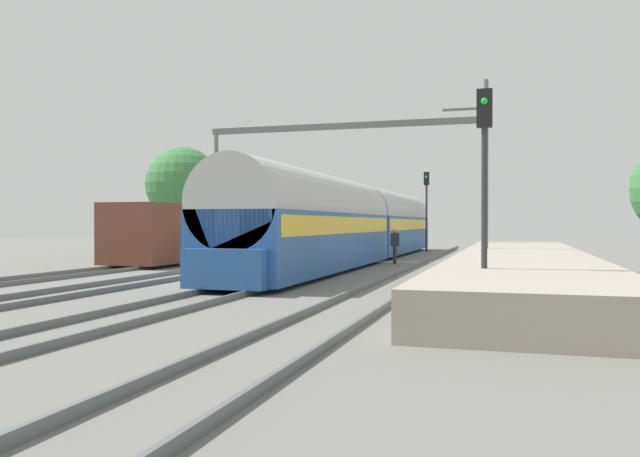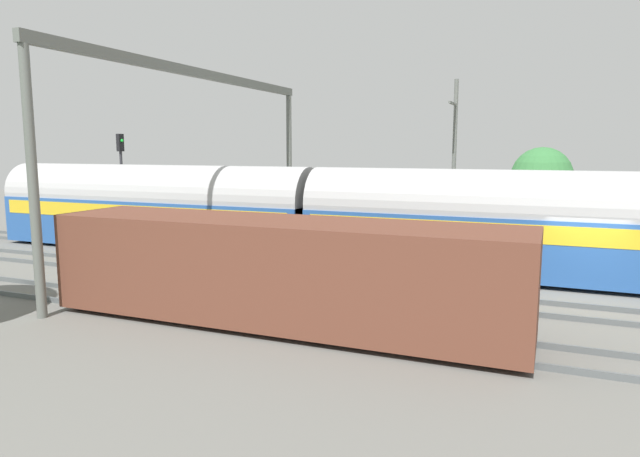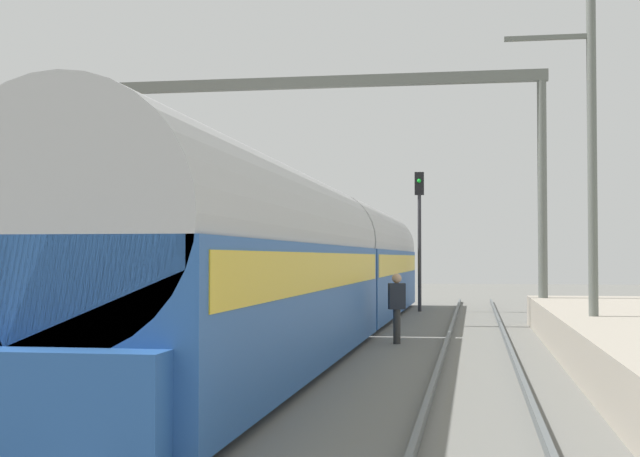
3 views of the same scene
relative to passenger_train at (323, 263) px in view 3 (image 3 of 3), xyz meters
The scene contains 8 objects.
ground 10.62m from the passenger_train, 101.28° to the right, with size 120.00×120.00×0.00m, color slate.
track_east 10.41m from the passenger_train, 90.00° to the right, with size 1.52×60.00×0.16m.
track_far_east 11.18m from the passenger_train, 68.25° to the right, with size 1.52×60.00×0.16m.
passenger_train is the anchor object (origin of this frame).
person_crossing 2.98m from the passenger_train, 40.76° to the right, with size 0.45×0.34×1.73m.
railway_signal_far 11.97m from the passenger_train, 80.71° to the left, with size 0.36×0.30×5.48m.
catenary_gantry 6.00m from the passenger_train, 116.85° to the left, with size 16.65×0.28×7.86m.
catenary_pole_east_mid 8.22m from the passenger_train, 35.66° to the right, with size 1.90×0.20×8.00m.
Camera 3 is at (6.06, -14.30, 2.14)m, focal length 51.63 mm.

